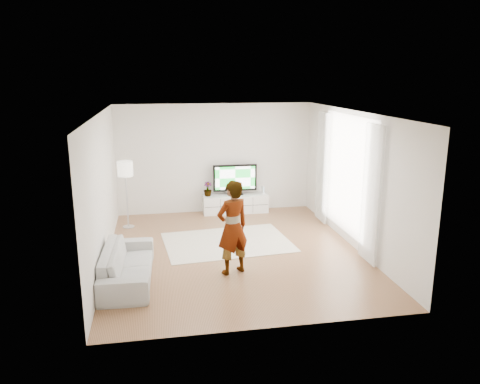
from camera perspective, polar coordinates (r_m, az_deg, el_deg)
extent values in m
plane|color=#9C6946|center=(9.59, -0.70, -7.29)|extent=(6.00, 6.00, 0.00)
plane|color=white|center=(8.95, -0.75, 9.64)|extent=(6.00, 6.00, 0.00)
cube|color=silver|center=(9.11, -16.43, 0.21)|extent=(0.02, 6.00, 2.80)
cube|color=silver|center=(9.88, 13.74, 1.45)|extent=(0.02, 6.00, 2.80)
cube|color=silver|center=(12.08, -3.07, 4.10)|extent=(5.00, 0.02, 2.80)
cube|color=silver|center=(6.34, 3.77, -5.24)|extent=(5.00, 0.02, 2.80)
cube|color=white|center=(10.13, 12.97, 2.09)|extent=(0.01, 2.60, 2.50)
cube|color=white|center=(8.97, 15.68, -0.28)|extent=(0.04, 0.70, 2.60)
cube|color=white|center=(11.30, 10.02, 2.95)|extent=(0.04, 0.70, 2.60)
cube|color=white|center=(12.18, -0.58, -1.42)|extent=(1.68, 0.47, 0.47)
cube|color=black|center=(11.95, -0.39, -1.72)|extent=(1.63, 0.00, 0.01)
cube|color=black|center=(11.89, -2.39, -1.82)|extent=(0.01, 0.00, 0.42)
cube|color=black|center=(12.02, 1.59, -1.62)|extent=(0.01, 0.00, 0.42)
cube|color=black|center=(12.14, -0.61, -0.26)|extent=(0.40, 0.22, 0.02)
cube|color=black|center=(12.13, -0.61, -0.03)|extent=(0.08, 0.05, 0.08)
cube|color=black|center=(12.04, -0.61, 1.75)|extent=(1.13, 0.06, 0.69)
cube|color=green|center=(12.01, -0.59, 1.71)|extent=(1.03, 0.01, 0.59)
cube|color=white|center=(12.23, 2.82, 0.27)|extent=(0.06, 0.15, 0.20)
cube|color=#4CB2FF|center=(12.16, 2.90, 0.27)|extent=(0.01, 0.00, 0.11)
imported|color=#3F7238|center=(11.98, -3.96, 0.37)|extent=(0.22, 0.22, 0.37)
cube|color=beige|center=(10.09, -1.56, -6.14)|extent=(2.80, 2.13, 0.01)
imported|color=#334772|center=(8.30, -0.91, -4.35)|extent=(0.74, 0.63, 1.71)
imported|color=#AEADA9|center=(8.44, -13.56, -8.56)|extent=(0.88, 2.10, 0.61)
cylinder|color=silver|center=(11.38, -13.42, -4.13)|extent=(0.27, 0.27, 0.02)
cylinder|color=silver|center=(11.21, -13.60, -1.13)|extent=(0.04, 0.04, 1.22)
cylinder|color=white|center=(11.03, -13.84, 2.78)|extent=(0.35, 0.35, 0.34)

